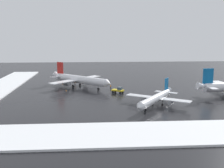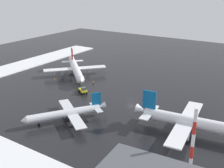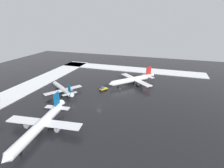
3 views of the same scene
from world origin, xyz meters
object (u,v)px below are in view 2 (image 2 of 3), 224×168
at_px(pushback_tug, 83,90).
at_px(antenna_mast, 192,146).
at_px(traffic_cone_near_nose, 55,79).
at_px(airplane_parked_starboard, 194,123).
at_px(traffic_cone_mid_line, 73,69).
at_px(airplane_parked_portside, 66,113).
at_px(ground_crew_mid_apron, 93,83).
at_px(airplane_foreground_jet, 76,69).
at_px(ground_crew_by_nose_gear, 79,70).

relative_size(pushback_tug, antenna_mast, 0.30).
bearing_deg(traffic_cone_near_nose, airplane_parked_starboard, -11.59).
height_order(airplane_parked_starboard, traffic_cone_mid_line, airplane_parked_starboard).
relative_size(airplane_parked_starboard, traffic_cone_near_nose, 63.90).
height_order(airplane_parked_portside, ground_crew_mid_apron, airplane_parked_portside).
distance_m(airplane_foreground_jet, airplane_parked_starboard, 63.33).
distance_m(airplane_parked_portside, ground_crew_by_nose_gear, 48.47).
xyz_separation_m(airplane_foreground_jet, airplane_parked_starboard, (59.55, -21.55, 0.15)).
bearing_deg(ground_crew_mid_apron, antenna_mast, -151.76).
bearing_deg(traffic_cone_mid_line, pushback_tug, -42.76).
relative_size(airplane_foreground_jet, traffic_cone_mid_line, 48.99).
bearing_deg(airplane_foreground_jet, airplane_parked_starboard, 22.97).
bearing_deg(airplane_foreground_jet, ground_crew_mid_apron, 22.74).
bearing_deg(ground_crew_by_nose_gear, antenna_mast, 23.97).
xyz_separation_m(airplane_parked_portside, traffic_cone_near_nose, (-30.35, 26.35, -2.27)).
height_order(airplane_parked_portside, traffic_cone_mid_line, airplane_parked_portside).
bearing_deg(antenna_mast, airplane_parked_portside, 170.71).
xyz_separation_m(ground_crew_mid_apron, traffic_cone_near_nose, (-18.10, -3.52, -0.70)).
bearing_deg(traffic_cone_near_nose, airplane_parked_portside, -40.96).
distance_m(ground_crew_by_nose_gear, antenna_mast, 82.04).
relative_size(ground_crew_mid_apron, traffic_cone_near_nose, 3.11).
relative_size(airplane_foreground_jet, pushback_tug, 5.34).
relative_size(airplane_parked_portside, traffic_cone_near_nose, 41.00).
height_order(airplane_parked_portside, pushback_tug, airplane_parked_portside).
relative_size(airplane_parked_starboard, traffic_cone_mid_line, 63.90).
xyz_separation_m(pushback_tug, ground_crew_mid_apron, (-2.28, 9.44, -0.31)).
distance_m(antenna_mast, traffic_cone_mid_line, 88.04).
bearing_deg(airplane_parked_starboard, traffic_cone_near_nose, 161.93).
height_order(pushback_tug, traffic_cone_near_nose, pushback_tug).
distance_m(ground_crew_mid_apron, traffic_cone_near_nose, 18.45).
distance_m(pushback_tug, antenna_mast, 56.92).
bearing_deg(airplane_parked_portside, airplane_foreground_jet, -109.42).
height_order(airplane_parked_portside, antenna_mast, antenna_mast).
distance_m(airplane_parked_portside, ground_crew_mid_apron, 32.32).
xyz_separation_m(airplane_parked_starboard, traffic_cone_near_nose, (-64.63, 13.25, -3.17)).
relative_size(airplane_parked_starboard, antenna_mast, 2.10).
relative_size(airplane_foreground_jet, airplane_parked_starboard, 0.77).
distance_m(pushback_tug, ground_crew_mid_apron, 9.72).
bearing_deg(traffic_cone_near_nose, antenna_mast, -25.12).
bearing_deg(airplane_parked_portside, ground_crew_by_nose_gear, -110.71).
bearing_deg(traffic_cone_mid_line, ground_crew_mid_apron, -29.98).
height_order(ground_crew_mid_apron, traffic_cone_mid_line, ground_crew_mid_apron).
height_order(airplane_foreground_jet, ground_crew_mid_apron, airplane_foreground_jet).
bearing_deg(airplane_parked_starboard, pushback_tug, 164.11).
bearing_deg(pushback_tug, airplane_parked_starboard, 24.41).
xyz_separation_m(airplane_foreground_jet, antenna_mast, (64.96, -41.13, 5.05)).
height_order(airplane_foreground_jet, antenna_mast, antenna_mast).
xyz_separation_m(airplane_parked_starboard, airplane_parked_portside, (-34.28, -13.09, -0.91)).
bearing_deg(airplane_parked_starboard, airplane_parked_portside, -165.57).
height_order(airplane_parked_starboard, ground_crew_mid_apron, airplane_parked_starboard).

